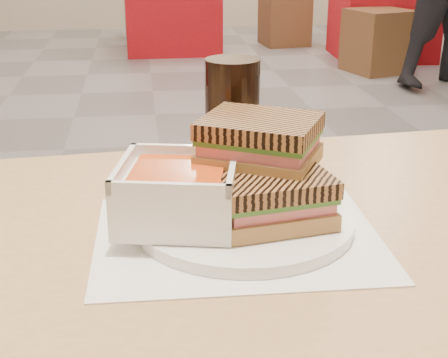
{
  "coord_description": "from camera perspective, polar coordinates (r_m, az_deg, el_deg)",
  "views": [
    {
      "loc": [
        -0.08,
        -2.68,
        1.09
      ],
      "look_at": [
        0.01,
        -2.0,
        0.82
      ],
      "focal_mm": 51.79,
      "sensor_mm": 36.0,
      "label": 1
    }
  ],
  "objects": [
    {
      "name": "main_table",
      "position": [
        0.8,
        -6.17,
        -13.39
      ],
      "size": [
        1.25,
        0.8,
        0.75
      ],
      "color": "tan",
      "rests_on": "ground"
    },
    {
      "name": "tray_liner",
      "position": [
        0.76,
        1.24,
        -5.17
      ],
      "size": [
        0.34,
        0.26,
        0.0
      ],
      "color": "white",
      "rests_on": "main_table"
    },
    {
      "name": "plate",
      "position": [
        0.78,
        1.76,
        -3.64
      ],
      "size": [
        0.26,
        0.26,
        0.01
      ],
      "color": "white",
      "rests_on": "tray_liner"
    },
    {
      "name": "soup_bowl",
      "position": [
        0.75,
        -4.08,
        -1.39
      ],
      "size": [
        0.16,
        0.16,
        0.07
      ],
      "color": "white",
      "rests_on": "plate"
    },
    {
      "name": "panini_lower",
      "position": [
        0.75,
        4.14,
        -1.57
      ],
      "size": [
        0.15,
        0.13,
        0.06
      ],
      "color": "#B07F44",
      "rests_on": "plate"
    },
    {
      "name": "panini_upper",
      "position": [
        0.78,
        3.17,
        3.31
      ],
      "size": [
        0.17,
        0.16,
        0.06
      ],
      "color": "#B07F44",
      "rests_on": "panini_lower"
    },
    {
      "name": "cola_glass",
      "position": [
        0.93,
        0.73,
        5.49
      ],
      "size": [
        0.08,
        0.08,
        0.17
      ],
      "color": "black",
      "rests_on": "main_table"
    },
    {
      "name": "bg_table_1",
      "position": [
        6.05,
        13.83,
        13.72
      ],
      "size": [
        0.85,
        0.85,
        0.71
      ],
      "color": "maroon",
      "rests_on": "ground"
    },
    {
      "name": "bg_table_2",
      "position": [
        6.25,
        -4.57,
        14.66
      ],
      "size": [
        0.86,
        0.86,
        0.75
      ],
      "color": "maroon",
      "rests_on": "ground"
    },
    {
      "name": "bg_chair_1l",
      "position": [
        5.42,
        13.43,
        11.77
      ],
      "size": [
        0.55,
        0.55,
        0.49
      ],
      "color": "brown",
      "rests_on": "ground"
    },
    {
      "name": "bg_chair_2l",
      "position": [
        7.08,
        -7.08,
        13.94
      ],
      "size": [
        0.4,
        0.4,
        0.41
      ],
      "color": "brown",
      "rests_on": "ground"
    },
    {
      "name": "bg_chair_2r",
      "position": [
        6.59,
        5.37,
        13.79
      ],
      "size": [
        0.47,
        0.47,
        0.48
      ],
      "color": "brown",
      "rests_on": "ground"
    }
  ]
}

